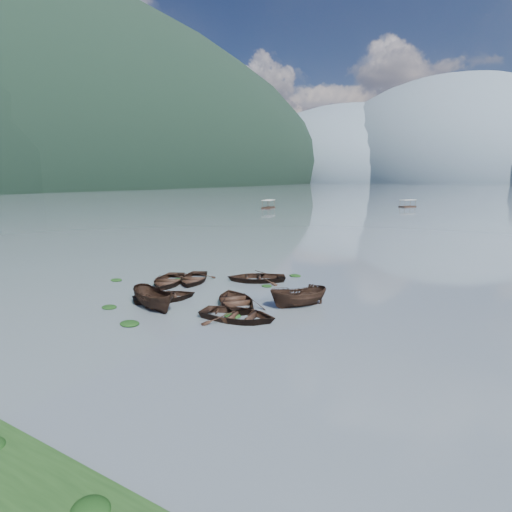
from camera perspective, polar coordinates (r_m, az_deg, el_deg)
The scene contains 22 objects.
ground_plane at distance 26.03m, azimuth -13.57°, elevation -8.72°, with size 2400.00×2400.00×0.00m, color #4A545C.
left_ridge_far at distance 564.66m, azimuth -31.89°, elevation 8.52°, with size 560.00×1400.00×380.00m, color black.
haze_mtn_a at distance 958.52m, azimuth 13.62°, elevation 10.21°, with size 520.00×520.00×280.00m, color #475666.
haze_mtn_b at distance 920.81m, azimuth 25.77°, elevation 9.42°, with size 520.00×520.00×340.00m, color #475666.
rowboat_0 at distance 34.08m, azimuth -12.41°, elevation -3.95°, with size 3.53×4.95×1.02m, color black.
rowboat_1 at distance 29.78m, azimuth -12.85°, elevation -6.16°, with size 3.19×4.46×0.92m, color black.
rowboat_2 at distance 27.96m, azimuth -14.26°, elevation -7.36°, with size 1.69×4.50×1.74m, color black.
rowboat_3 at distance 28.04m, azimuth -2.91°, elevation -6.97°, with size 3.52×4.92×1.02m, color black.
rowboat_4 at distance 25.18m, azimuth -2.58°, elevation -9.10°, with size 3.52×4.93×1.02m, color black.
rowboat_5 at distance 27.74m, azimuth 6.10°, elevation -7.22°, with size 1.59×4.23×1.64m, color black.
rowboat_6 at distance 34.43m, azimuth -8.96°, elevation -3.67°, with size 3.36×4.70×0.97m, color black.
rowboat_7 at distance 34.32m, azimuth 0.02°, elevation -3.58°, with size 3.53×4.95×1.02m, color black.
weed_clump_0 at distance 29.11m, azimuth -20.23°, elevation -6.98°, with size 1.09×0.89×0.24m, color black.
weed_clump_1 at distance 35.07m, azimuth -10.97°, elevation -3.47°, with size 1.09×0.87×0.24m, color black.
weed_clump_2 at distance 25.52m, azimuth -17.61°, elevation -9.35°, with size 1.27×1.02×0.28m, color black.
weed_clump_3 at distance 32.61m, azimuth 1.53°, elevation -4.38°, with size 0.89×0.75×0.20m, color black.
weed_clump_4 at distance 25.75m, azimuth -3.39°, elevation -8.64°, with size 1.18×0.93×0.24m, color black.
weed_clump_5 at distance 36.46m, azimuth -19.33°, elevation -3.34°, with size 1.07×0.86×0.23m, color black.
weed_clump_6 at distance 34.11m, azimuth -13.68°, elevation -4.00°, with size 1.00×0.83×0.21m, color black.
weed_clump_7 at distance 36.10m, azimuth 5.62°, elevation -2.90°, with size 1.09×0.87×0.24m, color black.
pontoon_left at distance 118.48m, azimuth 1.78°, elevation 6.84°, with size 2.50×6.01×2.30m, color black, non-canonical shape.
pontoon_centre at distance 132.08m, azimuth 20.82°, elevation 6.56°, with size 2.28×5.48×2.10m, color black, non-canonical shape.
Camera 1 is at (17.19, -17.52, 8.66)m, focal length 28.00 mm.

